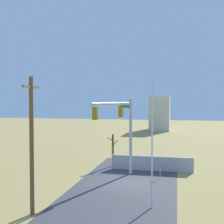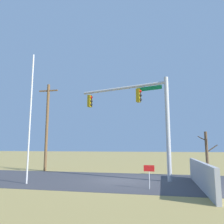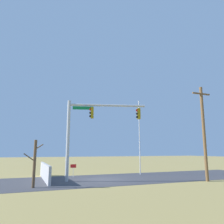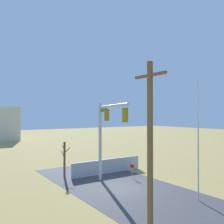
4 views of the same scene
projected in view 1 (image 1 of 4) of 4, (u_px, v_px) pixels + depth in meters
ground_plane at (127, 183)px, 24.22m from camera, size 160.00×160.00×0.00m
road_surface at (117, 199)px, 20.31m from camera, size 28.00×8.00×0.01m
sidewalk_corner at (132, 171)px, 28.33m from camera, size 6.00×6.00×0.01m
retaining_fence at (152, 163)px, 28.47m from camera, size 0.20×7.76×1.39m
signal_mast at (122, 123)px, 25.62m from camera, size 6.62×2.09×6.83m
flagpole at (152, 144)px, 18.46m from camera, size 0.10×0.10×8.09m
utility_pole at (32, 143)px, 17.41m from camera, size 1.90×0.26×8.11m
bare_tree at (113, 150)px, 30.41m from camera, size 1.27×1.02×3.26m
open_sign at (160, 168)px, 25.63m from camera, size 0.56×0.04×1.22m
distant_building at (160, 113)px, 67.73m from camera, size 7.05×4.44×7.55m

